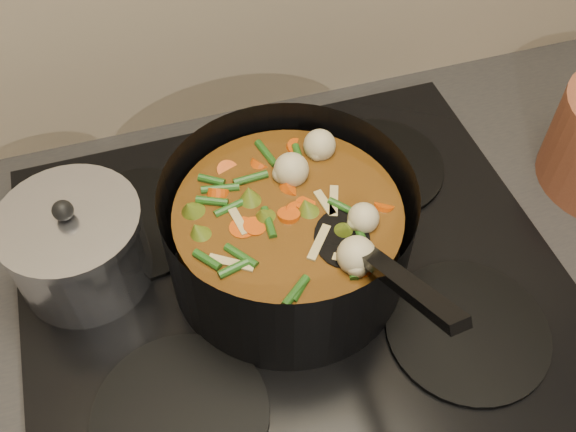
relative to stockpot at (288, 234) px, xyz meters
name	(u,v)px	position (x,y,z in m)	size (l,w,h in m)	color
counter	(291,425)	(0.00, -0.01, -0.54)	(2.64, 0.64, 0.91)	brown
stovetop	(292,278)	(0.00, -0.01, -0.07)	(0.62, 0.54, 0.03)	black
stockpot	(288,234)	(0.00, 0.00, 0.00)	(0.29, 0.37, 0.20)	black
saucepan	(78,247)	(-0.23, 0.06, -0.01)	(0.16, 0.16, 0.13)	silver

